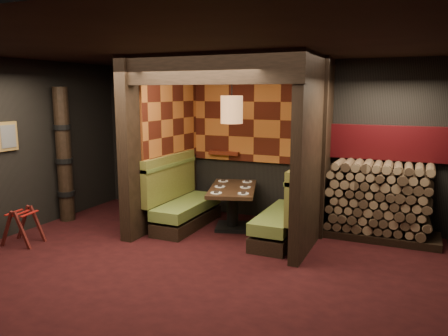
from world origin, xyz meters
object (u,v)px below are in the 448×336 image
pendant_lamp (232,110)px  totem_column (64,156)px  firewood_stack (383,201)px  dining_table (233,201)px  booth_bench_left (182,203)px  booth_bench_right (287,216)px  luggage_rack (23,225)px

pendant_lamp → totem_column: (-2.96, -0.71, -0.84)m
firewood_stack → dining_table: bearing=-168.3°
pendant_lamp → firewood_stack: (2.37, 0.54, -1.42)m
pendant_lamp → totem_column: size_ratio=0.44×
dining_table → firewood_stack: 2.43m
booth_bench_left → firewood_stack: 3.33m
booth_bench_left → pendant_lamp: size_ratio=1.53×
booth_bench_left → booth_bench_right: size_ratio=1.00×
dining_table → totem_column: size_ratio=0.64×
luggage_rack → totem_column: 1.57m
booth_bench_left → booth_bench_right: same height
booth_bench_right → luggage_rack: 4.09m
dining_table → booth_bench_left: bearing=-166.7°
pendant_lamp → luggage_rack: bearing=-143.4°
booth_bench_right → firewood_stack: (1.35, 0.70, 0.21)m
dining_table → firewood_stack: size_ratio=0.89×
booth_bench_left → luggage_rack: bearing=-134.4°
firewood_stack → booth_bench_right: bearing=-152.7°
totem_column → booth_bench_left: bearing=14.8°
booth_bench_right → dining_table: booth_bench_right is taller
booth_bench_left → pendant_lamp: 1.86m
pendant_lamp → firewood_stack: bearing=12.9°
booth_bench_left → dining_table: booth_bench_left is taller
booth_bench_left → firewood_stack: (3.25, 0.70, 0.21)m
totem_column → dining_table: bearing=14.3°
booth_bench_left → totem_column: size_ratio=0.67×
dining_table → firewood_stack: firewood_stack is taller
totem_column → firewood_stack: size_ratio=1.39×
booth_bench_left → dining_table: bearing=13.3°
totem_column → booth_bench_right: bearing=7.9°
booth_bench_right → totem_column: 4.10m
booth_bench_right → firewood_stack: size_ratio=0.92×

